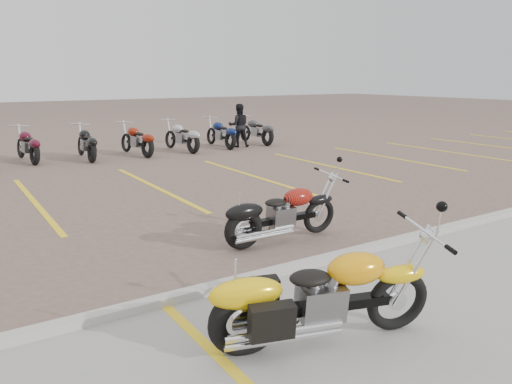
# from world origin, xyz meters

# --- Properties ---
(ground) EXTENTS (100.00, 100.00, 0.00)m
(ground) POSITION_xyz_m (0.00, 0.00, 0.00)
(ground) COLOR #745E52
(ground) RESTS_ON ground
(concrete_apron) EXTENTS (60.00, 5.00, 0.01)m
(concrete_apron) POSITION_xyz_m (0.00, -4.50, 0.01)
(concrete_apron) COLOR #9E9B93
(concrete_apron) RESTS_ON ground
(curb) EXTENTS (60.00, 0.18, 0.12)m
(curb) POSITION_xyz_m (0.00, -2.00, 0.06)
(curb) COLOR #ADAAA3
(curb) RESTS_ON ground
(parking_stripes) EXTENTS (38.00, 5.50, 0.01)m
(parking_stripes) POSITION_xyz_m (0.00, 4.00, 0.00)
(parking_stripes) COLOR yellow
(parking_stripes) RESTS_ON ground
(yellow_cruiser) EXTENTS (2.26, 0.79, 0.95)m
(yellow_cruiser) POSITION_xyz_m (-1.34, -3.60, 0.47)
(yellow_cruiser) COLOR black
(yellow_cruiser) RESTS_ON ground
(flame_cruiser) EXTENTS (2.09, 0.31, 0.86)m
(flame_cruiser) POSITION_xyz_m (0.15, -0.84, 0.43)
(flame_cruiser) COLOR black
(flame_cruiser) RESTS_ON ground
(person_b) EXTENTS (0.95, 0.86, 1.60)m
(person_b) POSITION_xyz_m (5.26, 8.95, 0.80)
(person_b) COLOR black
(person_b) RESTS_ON ground
(bg_bike_row) EXTENTS (17.20, 2.02, 1.10)m
(bg_bike_row) POSITION_xyz_m (-1.98, 9.34, 0.55)
(bg_bike_row) COLOR black
(bg_bike_row) RESTS_ON ground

